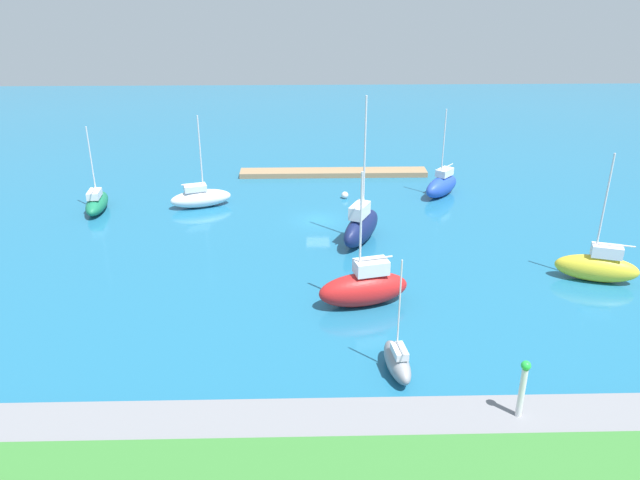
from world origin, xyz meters
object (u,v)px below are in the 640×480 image
sailboat_navy_near_pier (361,226)px  sailboat_red_lone_south (364,287)px  mooring_buoy_white (345,195)px  sailboat_blue_lone_north (442,185)px  sailboat_white_west_end (201,197)px  sailboat_green_east_end (97,202)px  pier_dock (333,173)px  harbor_beacon (523,385)px  sailboat_yellow_center_basin (597,266)px  sailboat_gray_outer_mooring (397,361)px

sailboat_navy_near_pier → sailboat_red_lone_south: bearing=-158.2°
mooring_buoy_white → sailboat_navy_near_pier: bearing=93.7°
sailboat_navy_near_pier → sailboat_blue_lone_north: 16.68m
sailboat_white_west_end → sailboat_green_east_end: sailboat_white_west_end is taller
pier_dock → harbor_beacon: 49.00m
sailboat_navy_near_pier → sailboat_white_west_end: bearing=85.2°
sailboat_white_west_end → sailboat_yellow_center_basin: bearing=-44.5°
mooring_buoy_white → sailboat_green_east_end: bearing=7.0°
harbor_beacon → sailboat_white_west_end: sailboat_white_west_end is taller
harbor_beacon → sailboat_yellow_center_basin: size_ratio=0.33×
sailboat_yellow_center_basin → sailboat_red_lone_south: sailboat_yellow_center_basin is taller
sailboat_blue_lone_north → pier_dock: bearing=-82.9°
sailboat_navy_near_pier → sailboat_blue_lone_north: size_ratio=1.38×
sailboat_yellow_center_basin → sailboat_green_east_end: (47.66, -17.57, -0.34)m
sailboat_red_lone_south → mooring_buoy_white: (-0.01, -24.48, -1.15)m
sailboat_green_east_end → sailboat_blue_lone_north: bearing=-88.8°
pier_dock → mooring_buoy_white: bearing=96.2°
pier_dock → sailboat_yellow_center_basin: 36.41m
harbor_beacon → sailboat_navy_near_pier: (6.74, -27.20, -1.70)m
harbor_beacon → mooring_buoy_white: harbor_beacon is taller
sailboat_yellow_center_basin → mooring_buoy_white: (20.24, -20.93, -0.96)m
sailboat_white_west_end → harbor_beacon: bearing=-74.9°
sailboat_blue_lone_north → sailboat_red_lone_south: bearing=16.0°
sailboat_red_lone_south → sailboat_gray_outer_mooring: sailboat_red_lone_south is taller
pier_dock → sailboat_red_lone_south: 33.19m
sailboat_yellow_center_basin → mooring_buoy_white: size_ratio=14.15×
sailboat_gray_outer_mooring → sailboat_white_west_end: bearing=21.7°
sailboat_yellow_center_basin → sailboat_gray_outer_mooring: 22.74m
sailboat_green_east_end → mooring_buoy_white: 27.64m
sailboat_white_west_end → sailboat_blue_lone_north: size_ratio=1.00×
pier_dock → sailboat_white_west_end: 18.85m
sailboat_white_west_end → sailboat_navy_near_pier: bearing=-47.9°
sailboat_navy_near_pier → sailboat_gray_outer_mooring: sailboat_navy_near_pier is taller
sailboat_blue_lone_north → sailboat_gray_outer_mooring: bearing=24.2°
sailboat_blue_lone_north → sailboat_yellow_center_basin: bearing=62.8°
sailboat_gray_outer_mooring → sailboat_yellow_center_basin: bearing=-63.7°
sailboat_red_lone_south → mooring_buoy_white: 24.51m
sailboat_blue_lone_north → sailboat_red_lone_south: 27.57m
sailboat_white_west_end → sailboat_gray_outer_mooring: sailboat_white_west_end is taller
sailboat_gray_outer_mooring → pier_dock: bearing=-4.5°
sailboat_white_west_end → sailboat_yellow_center_basin: size_ratio=0.91×
sailboat_navy_near_pier → sailboat_gray_outer_mooring: bearing=-152.8°
sailboat_blue_lone_north → sailboat_gray_outer_mooring: (9.94, 34.29, -0.37)m
sailboat_red_lone_south → sailboat_gray_outer_mooring: 9.28m
harbor_beacon → sailboat_blue_lone_north: bearing=-95.4°
harbor_beacon → sailboat_blue_lone_north: size_ratio=0.36×
sailboat_red_lone_south → sailboat_green_east_end: (27.41, -21.12, -0.52)m
sailboat_gray_outer_mooring → sailboat_navy_near_pier: bearing=-6.1°
pier_dock → sailboat_blue_lone_north: size_ratio=2.34×
sailboat_white_west_end → sailboat_green_east_end: bearing=168.1°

